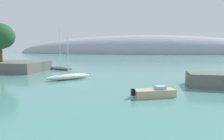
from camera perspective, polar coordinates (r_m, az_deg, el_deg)
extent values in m
cube|color=#66605B|center=(53.82, -28.74, 1.00)|extent=(17.58, 11.03, 2.40)
cylinder|color=brown|center=(52.59, -30.70, 3.88)|extent=(0.82, 0.82, 3.28)
ellipsoid|color=#999EA8|center=(194.64, 8.26, 4.94)|extent=(264.08, 60.88, 37.00)
ellipsoid|color=gray|center=(51.83, -15.35, 0.57)|extent=(7.88, 3.70, 0.91)
cylinder|color=silver|center=(51.56, -15.53, 6.41)|extent=(0.14, 0.14, 9.64)
cube|color=silver|center=(51.53, -15.09, 1.44)|extent=(3.37, 1.02, 0.10)
ellipsoid|color=white|center=(35.55, -13.04, -1.99)|extent=(7.42, 7.13, 1.02)
cylinder|color=silver|center=(35.19, -13.21, 4.21)|extent=(0.15, 0.15, 6.67)
cube|color=silver|center=(35.31, -13.65, -0.66)|extent=(2.83, 2.67, 0.10)
cube|color=#C6B284|center=(23.06, 12.77, -6.84)|extent=(5.11, 3.23, 0.89)
cube|color=black|center=(22.11, 6.36, -6.71)|extent=(0.54, 0.49, 0.80)
cube|color=#B2B7C1|center=(23.21, 14.47, -5.17)|extent=(1.43, 1.32, 0.40)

